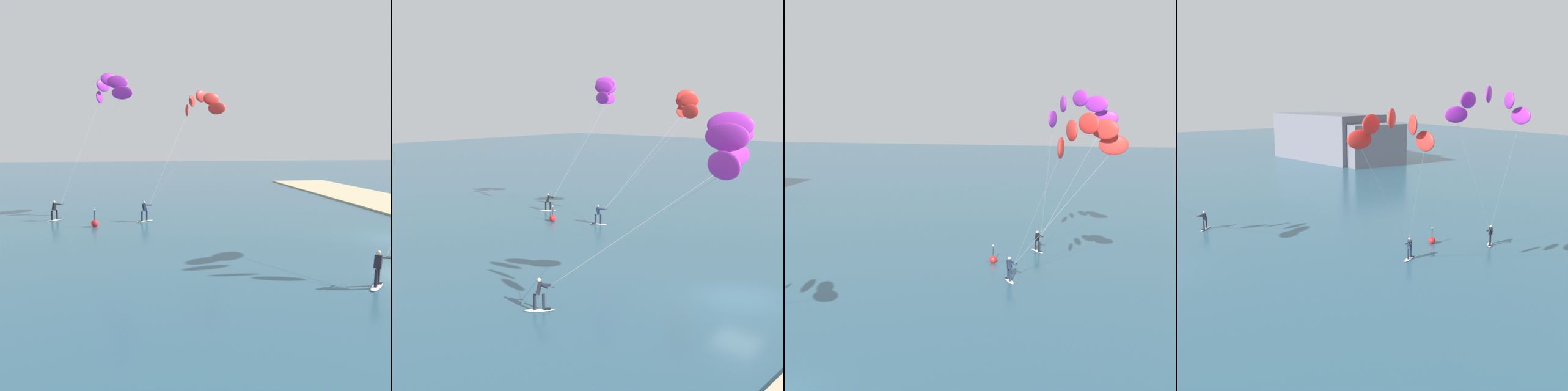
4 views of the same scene
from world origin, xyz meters
The scene contains 4 objects.
kitesurfer_mid_water centered at (12.92, 11.54, 9.62)m, with size 7.33×8.14×11.20m.
kitesurfer_far_out centered at (12.60, 19.67, 10.81)m, with size 6.18×7.28×12.47m.
marker_buoy centered at (6.81, 20.48, 0.30)m, with size 0.56×0.56×1.38m.
distant_headland centered at (-40.40, 40.45, 3.54)m, with size 27.47×16.82×8.33m.
Camera 4 is at (32.54, -3.83, 11.94)m, focal length 41.55 mm.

